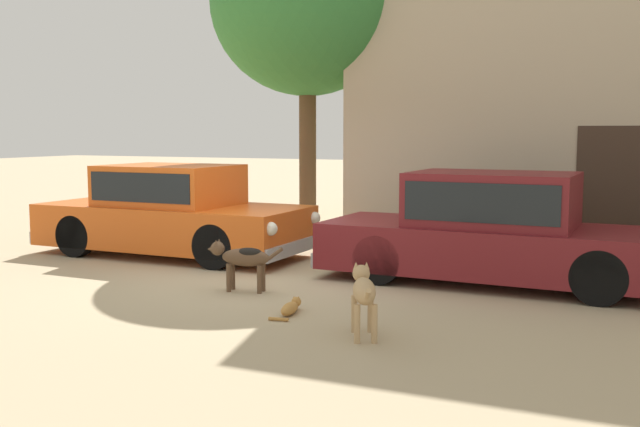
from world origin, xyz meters
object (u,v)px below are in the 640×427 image
(parked_sedan_second, at_px, (494,229))
(stray_dog_spotted, at_px, (242,257))
(parked_sedan_nearest, at_px, (172,211))
(stray_dog_tan, at_px, (364,291))
(acacia_tree_left, at_px, (307,1))
(stray_cat, at_px, (290,308))

(parked_sedan_second, height_order, stray_dog_spotted, parked_sedan_second)
(parked_sedan_nearest, xyz_separation_m, stray_dog_tan, (4.59, -3.24, -0.27))
(stray_dog_spotted, bearing_deg, parked_sedan_second, -156.98)
(stray_dog_spotted, distance_m, acacia_tree_left, 6.16)
(parked_sedan_nearest, bearing_deg, stray_cat, -37.44)
(stray_dog_spotted, height_order, stray_dog_tan, stray_dog_tan)
(stray_cat, relative_size, acacia_tree_left, 0.10)
(parked_sedan_second, distance_m, stray_dog_tan, 3.19)
(stray_cat, bearing_deg, stray_dog_spotted, 45.29)
(parked_sedan_nearest, relative_size, acacia_tree_left, 0.74)
(parked_sedan_second, bearing_deg, parked_sedan_nearest, 179.92)
(stray_dog_tan, distance_m, stray_cat, 1.23)
(parked_sedan_second, bearing_deg, stray_dog_spotted, -145.63)
(parked_sedan_nearest, relative_size, parked_sedan_second, 0.96)
(parked_sedan_nearest, height_order, acacia_tree_left, acacia_tree_left)
(stray_dog_tan, bearing_deg, acacia_tree_left, 4.17)
(stray_dog_spotted, bearing_deg, stray_dog_tan, 138.81)
(parked_sedan_nearest, distance_m, parked_sedan_second, 5.25)
(parked_sedan_nearest, bearing_deg, stray_dog_spotted, -38.03)
(parked_sedan_nearest, xyz_separation_m, acacia_tree_left, (1.22, 2.61, 3.67))
(stray_dog_spotted, distance_m, stray_dog_tan, 2.50)
(parked_sedan_nearest, xyz_separation_m, stray_cat, (3.53, -2.75, -0.65))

